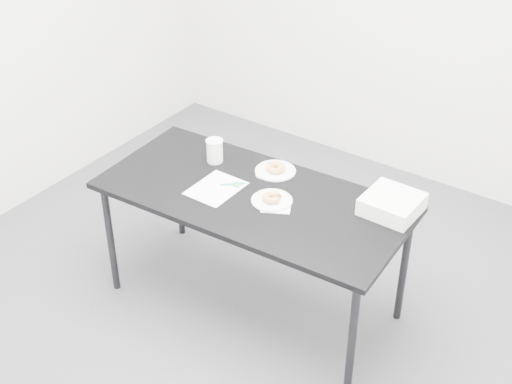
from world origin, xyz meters
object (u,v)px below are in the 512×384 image
Objects in this scene: donut_near at (272,197)px; bakery_box at (392,204)px; table at (253,203)px; donut_far at (275,168)px; coffee_cup at (215,151)px; scorecard at (216,188)px; plate_far at (275,171)px; plate_near at (272,200)px; pen at (233,184)px.

bakery_box reaches higher than donut_near.
donut_far is (-0.03, 0.27, 0.08)m from table.
donut_near is at bearing -152.49° from bakery_box.
coffee_cup is at bearing -162.98° from donut_far.
plate_far is (0.17, 0.34, 0.00)m from scorecard.
donut_near is 0.45× the size of plate_far.
bakery_box is (0.70, 0.29, 0.11)m from table.
coffee_cup is (-0.51, 0.16, 0.07)m from plate_near.
table is 0.28m from plate_far.
table is 7.41× the size of plate_far.
donut_far is at bearing 63.96° from scorecard.
pen is 1.34× the size of donut_near.
plate_far is at bearing 119.87° from plate_near.
coffee_cup is at bearing 162.54° from donut_near.
bakery_box is at bearing 26.16° from plate_near.
donut_far reaches higher than table.
plate_near is at bearing -60.13° from donut_far.
bakery_box is (1.08, 0.12, -0.02)m from coffee_cup.
pen is 0.27m from donut_near.
plate_far is (-0.15, 0.27, -0.00)m from plate_near.
bakery_box is at bearing 19.57° from table.
plate_near is 0.64m from bakery_box.
plate_far is (-0.15, 0.27, -0.02)m from donut_near.
plate_far is at bearing 23.58° from pen.
scorecard is at bearing -116.71° from donut_far.
pen is (-0.15, 0.01, 0.07)m from table.
plate_far is 1.66× the size of coffee_cup.
pen is at bearing -160.87° from bakery_box.
pen is 1.28× the size of donut_far.
plate_far is 0.38m from coffee_cup.
pen is at bearing 171.63° from table.
scorecard is at bearing -166.48° from pen.
table is 0.22m from scorecard.
table is 0.76m from bakery_box.
pen is 0.89m from bakery_box.
scorecard is at bearing -164.31° from table.
table is at bearing -47.97° from pen.
bakery_box reaches higher than donut_far.
donut_far is 0.38m from coffee_cup.
pen is 0.28m from plate_far.
donut_near is 0.37× the size of bakery_box.
donut_far reaches higher than plate_far.
pen is (0.06, 0.08, 0.01)m from scorecard.
donut_far is (0.12, 0.26, 0.02)m from pen.
scorecard is 0.10m from pen.
bakery_box reaches higher than table.
table is 15.79× the size of donut_far.
donut_far reaches higher than pen.
pen is at bearing 177.64° from plate_near.
scorecard is at bearing -167.63° from plate_near.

